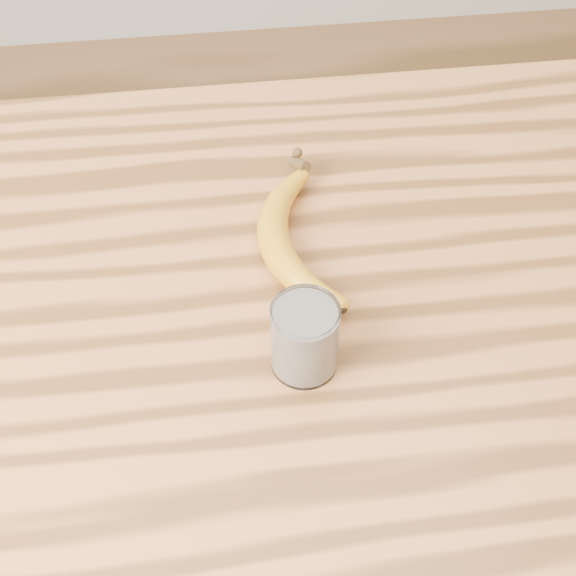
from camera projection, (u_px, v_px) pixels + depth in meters
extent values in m
cube|color=#B77038|center=(292.00, 298.00, 0.94)|extent=(1.20, 0.80, 0.04)
cylinder|color=brown|center=(548.00, 287.00, 1.54)|extent=(0.06, 0.06, 0.86)
cylinder|color=white|center=(305.00, 338.00, 0.82)|extent=(0.07, 0.07, 0.09)
torus|color=white|center=(305.00, 311.00, 0.79)|extent=(0.07, 0.07, 0.00)
cylinder|color=beige|center=(305.00, 339.00, 0.82)|extent=(0.07, 0.07, 0.08)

